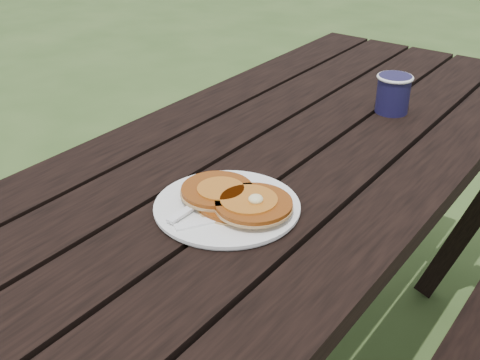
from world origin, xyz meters
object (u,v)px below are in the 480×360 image
Objects in this scene: picnic_table at (281,280)px; pancake_stack at (236,199)px; plate at (227,207)px; coffee_cup at (393,92)px.

picnic_table is 8.19× the size of pancake_stack.
picnic_table is at bearing 101.72° from plate.
plate is 2.74× the size of coffee_cup.
coffee_cup reaches higher than plate.
plate is at bearing -156.92° from pancake_stack.
pancake_stack is at bearing -92.99° from coffee_cup.
pancake_stack reaches higher than plate.
plate reaches higher than picnic_table.
plate is (0.06, -0.30, 0.39)m from picnic_table.
plate is 0.03m from pancake_stack.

